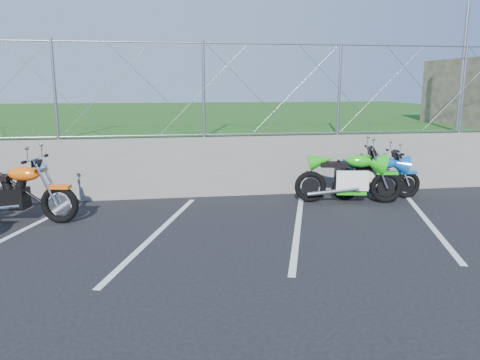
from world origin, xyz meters
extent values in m
plane|color=black|center=(0.00, 0.00, 0.00)|extent=(90.00, 90.00, 0.00)
cube|color=#63635E|center=(0.00, 3.50, 0.65)|extent=(30.00, 0.22, 1.30)
cube|color=#194713|center=(0.00, 13.50, 0.65)|extent=(30.00, 20.00, 1.30)
cylinder|color=gray|center=(0.00, 3.50, 3.25)|extent=(28.00, 0.03, 0.03)
cylinder|color=gray|center=(0.00, 3.50, 1.35)|extent=(28.00, 0.03, 0.03)
cylinder|color=gray|center=(7.20, 3.90, 2.80)|extent=(0.08, 0.08, 3.00)
cube|color=silver|center=(-2.40, 1.00, 0.00)|extent=(1.49, 4.31, 0.01)
cube|color=silver|center=(0.00, 1.00, 0.00)|extent=(1.49, 4.31, 0.01)
cube|color=silver|center=(2.40, 1.00, 0.00)|extent=(1.49, 4.31, 0.01)
cube|color=silver|center=(4.80, 1.00, 0.00)|extent=(1.49, 4.31, 0.01)
torus|color=black|center=(-1.70, 1.81, 0.34)|extent=(0.69, 0.28, 0.68)
cube|color=black|center=(-2.52, 2.01, 0.44)|extent=(0.56, 0.42, 0.37)
ellipsoid|color=orange|center=(-2.29, 1.95, 0.88)|extent=(0.63, 0.40, 0.26)
cube|color=orange|center=(-1.70, 1.81, 0.66)|extent=(0.44, 0.26, 0.07)
cylinder|color=silver|center=(-2.06, 1.90, 1.15)|extent=(0.22, 0.78, 0.03)
torus|color=black|center=(3.11, 2.58, 0.33)|extent=(0.67, 0.25, 0.66)
torus|color=black|center=(4.63, 2.28, 0.33)|extent=(0.67, 0.25, 0.66)
cube|color=black|center=(3.85, 2.43, 0.44)|extent=(0.55, 0.40, 0.37)
ellipsoid|color=#20BF17|center=(4.09, 2.39, 0.87)|extent=(0.62, 0.38, 0.25)
cube|color=black|center=(3.57, 2.49, 0.80)|extent=(0.59, 0.37, 0.10)
cube|color=#20BF17|center=(4.63, 2.28, 0.63)|extent=(0.44, 0.24, 0.07)
cylinder|color=silver|center=(4.27, 2.35, 1.13)|extent=(0.19, 0.78, 0.03)
torus|color=black|center=(3.89, 2.60, 0.29)|extent=(0.59, 0.11, 0.58)
torus|color=black|center=(5.27, 2.60, 0.29)|extent=(0.59, 0.11, 0.58)
cube|color=black|center=(4.56, 2.60, 0.39)|extent=(0.45, 0.27, 0.33)
ellipsoid|color=#1254AA|center=(4.78, 2.60, 0.78)|extent=(0.52, 0.24, 0.23)
cube|color=black|center=(4.31, 2.60, 0.71)|extent=(0.49, 0.24, 0.09)
cube|color=#1254AA|center=(5.27, 2.60, 0.57)|extent=(0.37, 0.15, 0.06)
cylinder|color=silver|center=(4.94, 2.60, 1.01)|extent=(0.03, 0.70, 0.03)
camera|label=1|loc=(0.18, -6.54, 2.40)|focal=35.00mm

